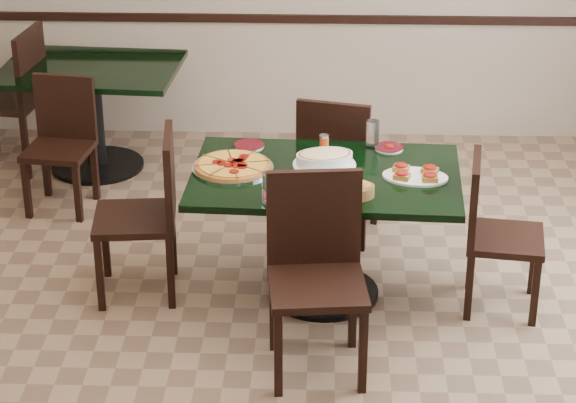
{
  "coord_description": "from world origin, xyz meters",
  "views": [
    {
      "loc": [
        0.07,
        -5.19,
        3.21
      ],
      "look_at": [
        -0.11,
        0.0,
        0.73
      ],
      "focal_mm": 70.0,
      "sensor_mm": 36.0,
      "label": 1
    }
  ],
  "objects_px": {
    "bread_basket": "(351,189)",
    "main_table": "(325,204)",
    "pepperoni_pizza": "(233,166)",
    "chair_right": "(491,226)",
    "chair_left": "(150,206)",
    "back_table": "(92,98)",
    "chair_near": "(316,262)",
    "lasagna_casserole": "(324,158)",
    "chair_far": "(337,161)",
    "back_chair_left": "(17,91)",
    "bruschetta_platter": "(415,174)",
    "back_chair_near": "(62,136)"
  },
  "relations": [
    {
      "from": "back_table",
      "to": "pepperoni_pizza",
      "type": "height_order",
      "value": "pepperoni_pizza"
    },
    {
      "from": "pepperoni_pizza",
      "to": "bread_basket",
      "type": "xyz_separation_m",
      "value": [
        0.64,
        -0.33,
        0.02
      ]
    },
    {
      "from": "chair_left",
      "to": "chair_near",
      "type": "bearing_deg",
      "value": 48.2
    },
    {
      "from": "pepperoni_pizza",
      "to": "chair_right",
      "type": "bearing_deg",
      "value": -5.11
    },
    {
      "from": "chair_right",
      "to": "bread_basket",
      "type": "height_order",
      "value": "chair_right"
    },
    {
      "from": "main_table",
      "to": "bread_basket",
      "type": "relative_size",
      "value": 5.77
    },
    {
      "from": "chair_far",
      "to": "chair_right",
      "type": "bearing_deg",
      "value": 150.76
    },
    {
      "from": "chair_near",
      "to": "back_chair_left",
      "type": "bearing_deg",
      "value": 125.22
    },
    {
      "from": "back_chair_left",
      "to": "bruschetta_platter",
      "type": "relative_size",
      "value": 2.58
    },
    {
      "from": "pepperoni_pizza",
      "to": "bruschetta_platter",
      "type": "bearing_deg",
      "value": -5.22
    },
    {
      "from": "back_table",
      "to": "lasagna_casserole",
      "type": "relative_size",
      "value": 3.56
    },
    {
      "from": "chair_far",
      "to": "chair_right",
      "type": "relative_size",
      "value": 1.08
    },
    {
      "from": "main_table",
      "to": "chair_left",
      "type": "bearing_deg",
      "value": -177.83
    },
    {
      "from": "lasagna_casserole",
      "to": "back_table",
      "type": "bearing_deg",
      "value": 121.22
    },
    {
      "from": "chair_left",
      "to": "back_chair_left",
      "type": "xyz_separation_m",
      "value": [
        -1.18,
        1.73,
        0.03
      ]
    },
    {
      "from": "chair_left",
      "to": "back_table",
      "type": "bearing_deg",
      "value": -164.85
    },
    {
      "from": "chair_left",
      "to": "pepperoni_pizza",
      "type": "height_order",
      "value": "chair_left"
    },
    {
      "from": "back_table",
      "to": "back_chair_left",
      "type": "height_order",
      "value": "back_chair_left"
    },
    {
      "from": "back_chair_near",
      "to": "bruschetta_platter",
      "type": "bearing_deg",
      "value": -20.81
    },
    {
      "from": "back_table",
      "to": "chair_left",
      "type": "xyz_separation_m",
      "value": [
        0.65,
        -1.72,
        0.01
      ]
    },
    {
      "from": "pepperoni_pizza",
      "to": "lasagna_casserole",
      "type": "relative_size",
      "value": 1.27
    },
    {
      "from": "back_table",
      "to": "chair_left",
      "type": "relative_size",
      "value": 1.31
    },
    {
      "from": "back_chair_near",
      "to": "back_chair_left",
      "type": "bearing_deg",
      "value": 133.88
    },
    {
      "from": "main_table",
      "to": "back_chair_left",
      "type": "xyz_separation_m",
      "value": [
        -2.14,
        1.74,
        -0.0
      ]
    },
    {
      "from": "back_chair_near",
      "to": "pepperoni_pizza",
      "type": "xyz_separation_m",
      "value": [
        1.2,
        -1.1,
        0.29
      ]
    },
    {
      "from": "back_chair_left",
      "to": "chair_right",
      "type": "bearing_deg",
      "value": 66.87
    },
    {
      "from": "chair_far",
      "to": "pepperoni_pizza",
      "type": "relative_size",
      "value": 2.11
    },
    {
      "from": "pepperoni_pizza",
      "to": "chair_far",
      "type": "bearing_deg",
      "value": 48.19
    },
    {
      "from": "back_chair_near",
      "to": "bread_basket",
      "type": "xyz_separation_m",
      "value": [
        1.84,
        -1.43,
        0.31
      ]
    },
    {
      "from": "bread_basket",
      "to": "main_table",
      "type": "bearing_deg",
      "value": 108.24
    },
    {
      "from": "back_table",
      "to": "bruschetta_platter",
      "type": "relative_size",
      "value": 3.22
    },
    {
      "from": "back_table",
      "to": "back_chair_left",
      "type": "distance_m",
      "value": 0.52
    },
    {
      "from": "back_table",
      "to": "back_chair_left",
      "type": "relative_size",
      "value": 1.25
    },
    {
      "from": "chair_far",
      "to": "chair_right",
      "type": "xyz_separation_m",
      "value": [
        0.83,
        -0.76,
        -0.04
      ]
    },
    {
      "from": "bruschetta_platter",
      "to": "chair_right",
      "type": "bearing_deg",
      "value": 4.97
    },
    {
      "from": "back_table",
      "to": "lasagna_casserole",
      "type": "distance_m",
      "value": 2.31
    },
    {
      "from": "pepperoni_pizza",
      "to": "lasagna_casserole",
      "type": "height_order",
      "value": "lasagna_casserole"
    },
    {
      "from": "pepperoni_pizza",
      "to": "lasagna_casserole",
      "type": "bearing_deg",
      "value": 6.51
    },
    {
      "from": "chair_far",
      "to": "back_chair_near",
      "type": "height_order",
      "value": "chair_far"
    },
    {
      "from": "main_table",
      "to": "chair_near",
      "type": "bearing_deg",
      "value": -90.83
    },
    {
      "from": "chair_near",
      "to": "lasagna_casserole",
      "type": "height_order",
      "value": "chair_near"
    },
    {
      "from": "chair_right",
      "to": "back_chair_near",
      "type": "xyz_separation_m",
      "value": [
        -2.6,
        1.22,
        -0.01
      ]
    },
    {
      "from": "pepperoni_pizza",
      "to": "bruschetta_platter",
      "type": "relative_size",
      "value": 1.15
    },
    {
      "from": "chair_far",
      "to": "back_chair_left",
      "type": "distance_m",
      "value": 2.44
    },
    {
      "from": "back_chair_near",
      "to": "lasagna_casserole",
      "type": "height_order",
      "value": "back_chair_near"
    },
    {
      "from": "back_chair_near",
      "to": "pepperoni_pizza",
      "type": "distance_m",
      "value": 1.65
    },
    {
      "from": "back_chair_near",
      "to": "pepperoni_pizza",
      "type": "relative_size",
      "value": 1.93
    },
    {
      "from": "chair_near",
      "to": "lasagna_casserole",
      "type": "bearing_deg",
      "value": 81.42
    },
    {
      "from": "chair_left",
      "to": "bruschetta_platter",
      "type": "relative_size",
      "value": 2.46
    },
    {
      "from": "chair_left",
      "to": "main_table",
      "type": "bearing_deg",
      "value": 83.64
    }
  ]
}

